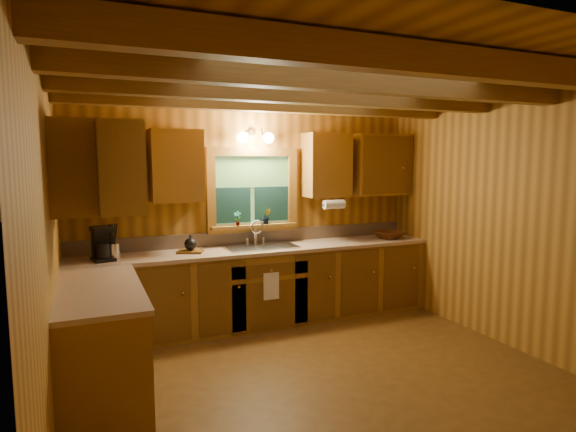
% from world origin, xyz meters
% --- Properties ---
extents(room, '(4.20, 4.20, 4.20)m').
position_xyz_m(room, '(0.00, 0.00, 1.30)').
color(room, '#593A15').
rests_on(room, ground).
extents(ceiling_beams, '(4.20, 2.54, 0.18)m').
position_xyz_m(ceiling_beams, '(0.00, 0.00, 2.49)').
color(ceiling_beams, brown).
rests_on(ceiling_beams, room).
extents(base_cabinets, '(4.20, 2.22, 0.86)m').
position_xyz_m(base_cabinets, '(-0.49, 1.28, 0.43)').
color(base_cabinets, brown).
rests_on(base_cabinets, ground).
extents(countertop, '(4.20, 2.24, 0.04)m').
position_xyz_m(countertop, '(-0.48, 1.29, 0.88)').
color(countertop, tan).
rests_on(countertop, base_cabinets).
extents(backsplash, '(4.20, 0.02, 0.16)m').
position_xyz_m(backsplash, '(0.00, 1.89, 0.98)').
color(backsplash, tan).
rests_on(backsplash, room).
extents(dishwasher_panel, '(0.02, 0.60, 0.80)m').
position_xyz_m(dishwasher_panel, '(-1.47, 0.68, 0.43)').
color(dishwasher_panel, white).
rests_on(dishwasher_panel, base_cabinets).
extents(upper_cabinets, '(4.19, 1.77, 0.78)m').
position_xyz_m(upper_cabinets, '(-0.56, 1.42, 1.84)').
color(upper_cabinets, brown).
rests_on(upper_cabinets, room).
extents(window, '(1.12, 0.08, 1.00)m').
position_xyz_m(window, '(0.00, 1.87, 1.53)').
color(window, brown).
rests_on(window, room).
extents(window_sill, '(1.06, 0.14, 0.04)m').
position_xyz_m(window_sill, '(0.00, 1.82, 1.12)').
color(window_sill, brown).
rests_on(window_sill, room).
extents(wall_sconce, '(0.45, 0.21, 0.17)m').
position_xyz_m(wall_sconce, '(0.00, 1.75, 2.16)').
color(wall_sconce, black).
rests_on(wall_sconce, room).
extents(paper_towel_roll, '(0.27, 0.11, 0.11)m').
position_xyz_m(paper_towel_roll, '(0.92, 1.53, 1.37)').
color(paper_towel_roll, white).
rests_on(paper_towel_roll, upper_cabinets).
extents(dish_towel, '(0.18, 0.01, 0.30)m').
position_xyz_m(dish_towel, '(0.00, 1.26, 0.52)').
color(dish_towel, white).
rests_on(dish_towel, base_cabinets).
extents(sink, '(0.82, 0.48, 0.43)m').
position_xyz_m(sink, '(0.00, 1.60, 0.86)').
color(sink, silver).
rests_on(sink, countertop).
extents(coffee_maker, '(0.19, 0.25, 0.35)m').
position_xyz_m(coffee_maker, '(-1.70, 1.56, 1.07)').
color(coffee_maker, black).
rests_on(coffee_maker, countertop).
extents(utensil_crock, '(0.13, 0.13, 0.36)m').
position_xyz_m(utensil_crock, '(-1.60, 1.57, 0.99)').
color(utensil_crock, silver).
rests_on(utensil_crock, countertop).
extents(cutting_board, '(0.33, 0.29, 0.02)m').
position_xyz_m(cutting_board, '(-0.81, 1.61, 0.91)').
color(cutting_board, brown).
rests_on(cutting_board, countertop).
extents(teakettle, '(0.13, 0.13, 0.17)m').
position_xyz_m(teakettle, '(-0.81, 1.61, 0.99)').
color(teakettle, black).
rests_on(teakettle, cutting_board).
extents(wicker_basket, '(0.46, 0.46, 0.09)m').
position_xyz_m(wicker_basket, '(1.73, 1.54, 0.95)').
color(wicker_basket, '#48230C').
rests_on(wicker_basket, countertop).
extents(potted_plant_left, '(0.11, 0.09, 0.17)m').
position_xyz_m(potted_plant_left, '(-0.22, 1.79, 1.23)').
color(potted_plant_left, brown).
rests_on(potted_plant_left, window_sill).
extents(potted_plant_right, '(0.11, 0.09, 0.18)m').
position_xyz_m(potted_plant_right, '(0.15, 1.80, 1.23)').
color(potted_plant_right, brown).
rests_on(potted_plant_right, window_sill).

